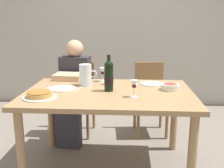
{
  "coord_description": "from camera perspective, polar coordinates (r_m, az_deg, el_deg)",
  "views": [
    {
      "loc": [
        0.18,
        -2.3,
        1.39
      ],
      "look_at": [
        0.03,
        -0.05,
        0.84
      ],
      "focal_mm": 42.85,
      "sensor_mm": 36.0,
      "label": 1
    }
  ],
  "objects": [
    {
      "name": "back_wall",
      "position": [
        4.42,
        1.39,
        13.8
      ],
      "size": [
        8.0,
        0.1,
        2.8
      ],
      "primitive_type": "cube",
      "color": "#B2ADA3",
      "rests_on": "ground"
    },
    {
      "name": "water_pitcher",
      "position": [
        2.6,
        -5.66,
        1.68
      ],
      "size": [
        0.17,
        0.12,
        0.21
      ],
      "color": "silver",
      "rests_on": "dining_table"
    },
    {
      "name": "wine_glass_centre",
      "position": [
        2.76,
        -2.01,
        2.66
      ],
      "size": [
        0.07,
        0.07,
        0.14
      ],
      "color": "silver",
      "rests_on": "dining_table"
    },
    {
      "name": "dinner_plate_left_setting",
      "position": [
        2.51,
        -10.49,
        -0.96
      ],
      "size": [
        0.24,
        0.24,
        0.01
      ],
      "primitive_type": "cylinder",
      "color": "silver",
      "rests_on": "dining_table"
    },
    {
      "name": "ground_plane",
      "position": [
        2.7,
        -0.66,
        -17.35
      ],
      "size": [
        8.0,
        8.0,
        0.0
      ],
      "primitive_type": "plane",
      "color": "slate"
    },
    {
      "name": "chair_right",
      "position": [
        3.35,
        8.06,
        -1.94
      ],
      "size": [
        0.44,
        0.44,
        0.87
      ],
      "rotation": [
        0.0,
        0.0,
        3.24
      ],
      "color": "olive",
      "rests_on": "ground"
    },
    {
      "name": "dinner_plate_right_setting",
      "position": [
        2.68,
        8.37,
        0.05
      ],
      "size": [
        0.22,
        0.22,
        0.01
      ],
      "primitive_type": "cylinder",
      "color": "silver",
      "rests_on": "dining_table"
    },
    {
      "name": "knife_left_setting",
      "position": [
        2.48,
        -7.12,
        -1.11
      ],
      "size": [
        0.04,
        0.18,
        0.0
      ],
      "primitive_type": "cube",
      "rotation": [
        0.0,
        0.0,
        1.43
      ],
      "color": "silver",
      "rests_on": "dining_table"
    },
    {
      "name": "knife_right_setting",
      "position": [
        2.7,
        11.54,
        -0.07
      ],
      "size": [
        0.03,
        0.18,
        0.0
      ],
      "primitive_type": "cube",
      "rotation": [
        0.0,
        0.0,
        1.43
      ],
      "color": "silver",
      "rests_on": "dining_table"
    },
    {
      "name": "wine_glass_right_diner",
      "position": [
        2.63,
        -0.34,
        1.99
      ],
      "size": [
        0.06,
        0.06,
        0.14
      ],
      "color": "silver",
      "rests_on": "dining_table"
    },
    {
      "name": "wine_bottle",
      "position": [
        2.38,
        -0.75,
        1.75
      ],
      "size": [
        0.08,
        0.08,
        0.33
      ],
      "color": "black",
      "rests_on": "dining_table"
    },
    {
      "name": "salad_bowl",
      "position": [
        2.5,
        12.32,
        -0.48
      ],
      "size": [
        0.17,
        0.17,
        0.07
      ],
      "color": "silver",
      "rests_on": "dining_table"
    },
    {
      "name": "diner_left",
      "position": [
        3.1,
        -8.3,
        -0.93
      ],
      "size": [
        0.36,
        0.52,
        1.16
      ],
      "rotation": [
        0.0,
        0.0,
        3.06
      ],
      "color": "#2D2D33",
      "rests_on": "ground"
    },
    {
      "name": "fork_left_setting",
      "position": [
        2.55,
        -13.76,
        -0.97
      ],
      "size": [
        0.03,
        0.16,
        0.0
      ],
      "primitive_type": "cube",
      "rotation": [
        0.0,
        0.0,
        1.46
      ],
      "color": "silver",
      "rests_on": "dining_table"
    },
    {
      "name": "wine_glass_left_diner",
      "position": [
        2.21,
        4.74,
        -0.19
      ],
      "size": [
        0.06,
        0.06,
        0.14
      ],
      "color": "silver",
      "rests_on": "dining_table"
    },
    {
      "name": "chair_left",
      "position": [
        3.35,
        -7.16,
        -1.9
      ],
      "size": [
        0.43,
        0.43,
        0.87
      ],
      "rotation": [
        0.0,
        0.0,
        3.06
      ],
      "color": "olive",
      "rests_on": "ground"
    },
    {
      "name": "spoon_right_setting",
      "position": [
        2.67,
        5.16,
        0.03
      ],
      "size": [
        0.03,
        0.16,
        0.0
      ],
      "primitive_type": "cube",
      "rotation": [
        0.0,
        0.0,
        1.67
      ],
      "color": "silver",
      "rests_on": "dining_table"
    },
    {
      "name": "baked_tart",
      "position": [
        2.28,
        -15.2,
        -2.17
      ],
      "size": [
        0.28,
        0.28,
        0.06
      ],
      "color": "silver",
      "rests_on": "dining_table"
    },
    {
      "name": "dining_table",
      "position": [
        2.42,
        -0.7,
        -3.69
      ],
      "size": [
        1.5,
        1.0,
        0.76
      ],
      "color": "#9E7A51",
      "rests_on": "ground"
    }
  ]
}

